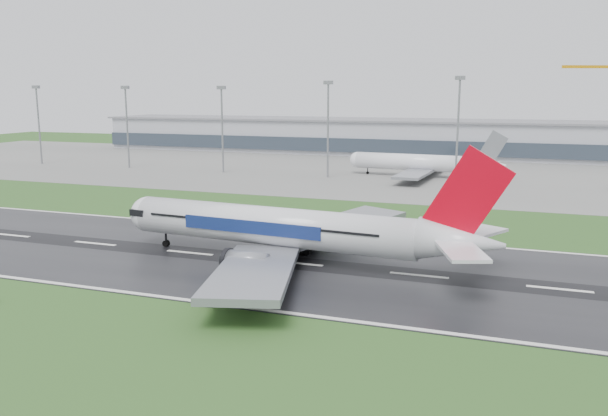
% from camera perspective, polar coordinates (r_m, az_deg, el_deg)
% --- Properties ---
extents(ground, '(520.00, 520.00, 0.00)m').
position_cam_1_polar(ground, '(119.46, -19.03, -3.21)').
color(ground, '#244A1B').
rests_on(ground, ground).
extents(runway, '(400.00, 45.00, 0.10)m').
position_cam_1_polar(runway, '(119.45, -19.03, -3.18)').
color(runway, black).
rests_on(runway, ground).
extents(apron, '(400.00, 130.00, 0.08)m').
position_cam_1_polar(apron, '(229.04, 0.71, 3.86)').
color(apron, slate).
rests_on(apron, ground).
extents(terminal, '(240.00, 36.00, 15.00)m').
position_cam_1_polar(terminal, '(285.54, 4.62, 6.70)').
color(terminal, '#989AA3').
rests_on(terminal, ground).
extents(main_airliner, '(70.19, 67.32, 19.37)m').
position_cam_1_polar(main_airliner, '(98.38, -0.77, 0.31)').
color(main_airliner, silver).
rests_on(main_airliner, runway).
extents(parked_airliner, '(55.96, 52.59, 15.43)m').
position_cam_1_polar(parked_airliner, '(204.76, 11.02, 5.02)').
color(parked_airliner, white).
rests_on(parked_airliner, apron).
extents(runway_sign, '(2.25, 1.02, 1.04)m').
position_cam_1_polar(runway_sign, '(81.30, -9.13, -8.86)').
color(runway_sign, black).
rests_on(runway_sign, ground).
extents(floodmast_0, '(0.64, 0.64, 29.21)m').
position_cam_1_polar(floodmast_0, '(260.34, -23.63, 7.02)').
color(floodmast_0, gray).
rests_on(floodmast_0, ground).
extents(floodmast_1, '(0.64, 0.64, 28.97)m').
position_cam_1_polar(floodmast_1, '(234.53, -16.27, 7.14)').
color(floodmast_1, gray).
rests_on(floodmast_1, ground).
extents(floodmast_2, '(0.64, 0.64, 28.77)m').
position_cam_1_polar(floodmast_2, '(214.19, -7.68, 7.14)').
color(floodmast_2, gray).
rests_on(floodmast_2, ground).
extents(floodmast_3, '(0.64, 0.64, 30.26)m').
position_cam_1_polar(floodmast_3, '(199.61, 2.26, 7.18)').
color(floodmast_3, gray).
rests_on(floodmast_3, ground).
extents(floodmast_4, '(0.64, 0.64, 31.42)m').
position_cam_1_polar(floodmast_4, '(191.46, 14.23, 6.88)').
color(floodmast_4, gray).
rests_on(floodmast_4, ground).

